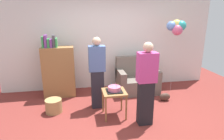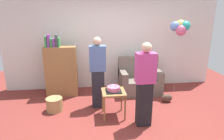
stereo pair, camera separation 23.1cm
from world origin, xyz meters
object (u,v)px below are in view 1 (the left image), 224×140
at_px(wicker_basket, 54,106).
at_px(handbag, 165,97).
at_px(couch, 137,80).
at_px(balloon_bunch, 177,27).
at_px(side_table, 114,95).
at_px(bookshelf, 58,71).
at_px(birthday_cake, 114,89).
at_px(person_blowing_candles, 97,73).
at_px(person_holding_cake, 146,84).

bearing_deg(wicker_basket, handbag, 2.23).
relative_size(couch, balloon_bunch, 0.56).
xyz_separation_m(side_table, wicker_basket, (-1.28, 0.40, -0.33)).
bearing_deg(bookshelf, handbag, -17.26).
bearing_deg(bookshelf, couch, -2.44).
relative_size(bookshelf, side_table, 2.84).
height_order(wicker_basket, balloon_bunch, balloon_bunch).
xyz_separation_m(birthday_cake, wicker_basket, (-1.28, 0.40, -0.46)).
height_order(person_blowing_candles, wicker_basket, person_blowing_candles).
height_order(couch, person_blowing_candles, person_blowing_candles).
bearing_deg(balloon_bunch, couch, 172.38).
height_order(couch, bookshelf, bookshelf).
bearing_deg(handbag, wicker_basket, -177.77).
distance_m(person_holding_cake, handbag, 1.43).
bearing_deg(birthday_cake, balloon_bunch, 30.40).
height_order(couch, side_table, couch).
xyz_separation_m(side_table, handbag, (1.39, 0.50, -0.38)).
bearing_deg(balloon_bunch, person_blowing_candles, -164.29).
distance_m(person_holding_cake, balloon_bunch, 2.19).
bearing_deg(handbag, couch, 125.32).
xyz_separation_m(couch, bookshelf, (-2.09, 0.09, 0.34)).
distance_m(couch, person_holding_cake, 1.72).
distance_m(birthday_cake, wicker_basket, 1.42).
xyz_separation_m(person_blowing_candles, wicker_basket, (-0.99, -0.09, -0.68)).
relative_size(birthday_cake, handbag, 1.14).
height_order(bookshelf, side_table, bookshelf).
relative_size(couch, side_table, 1.95).
distance_m(person_blowing_candles, handbag, 1.83).
height_order(birthday_cake, handbag, birthday_cake).
bearing_deg(birthday_cake, person_blowing_candles, 121.43).
bearing_deg(birthday_cake, side_table, -159.41).
height_order(bookshelf, wicker_basket, bookshelf).
distance_m(birthday_cake, handbag, 1.56).
bearing_deg(bookshelf, wicker_basket, -94.80).
xyz_separation_m(bookshelf, wicker_basket, (-0.08, -0.91, -0.53)).
bearing_deg(person_blowing_candles, wicker_basket, 176.69).
relative_size(couch, birthday_cake, 3.44).
height_order(couch, birthday_cake, couch).
height_order(side_table, handbag, side_table).
xyz_separation_m(side_table, person_holding_cake, (0.54, -0.39, 0.35)).
bearing_deg(wicker_basket, person_holding_cake, -23.46).
xyz_separation_m(birthday_cake, balloon_bunch, (1.85, 1.09, 1.16)).
bearing_deg(person_blowing_candles, person_holding_cake, -54.79).
height_order(bookshelf, birthday_cake, bookshelf).
distance_m(person_blowing_candles, wicker_basket, 1.20).
xyz_separation_m(couch, birthday_cake, (-0.88, -1.22, 0.27)).
xyz_separation_m(birthday_cake, handbag, (1.39, 0.50, -0.51)).
xyz_separation_m(bookshelf, handbag, (2.59, -0.81, -0.58)).
xyz_separation_m(bookshelf, balloon_bunch, (3.06, -0.22, 1.09)).
relative_size(wicker_basket, balloon_bunch, 0.18).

